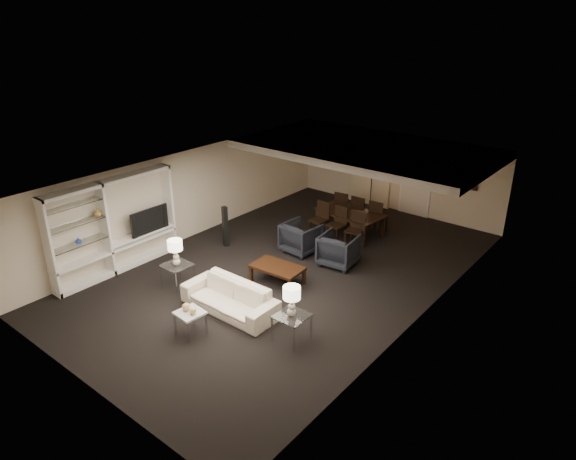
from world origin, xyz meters
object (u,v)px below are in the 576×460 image
(vase_blue, at_px, (78,241))
(chair_fm, at_px, (361,211))
(side_table_right, at_px, (292,328))
(chair_fl, at_px, (344,207))
(table_lamp_right, at_px, (292,301))
(chair_nl, at_px, (319,219))
(chair_nr, at_px, (355,230))
(table_lamp_left, at_px, (176,253))
(floor_speaker, at_px, (225,226))
(armchair_left, at_px, (301,238))
(armchair_right, at_px, (339,250))
(television, at_px, (147,220))
(vase_amber, at_px, (97,213))
(chair_fr, at_px, (379,216))
(pendant_light, at_px, (374,167))
(side_table_left, at_px, (178,276))
(dining_table, at_px, (349,223))
(coffee_table, at_px, (277,274))
(sofa, at_px, (230,298))
(marble_table, at_px, (191,323))
(chair_nm, at_px, (336,225))
(floor_lamp, at_px, (371,186))

(vase_blue, distance_m, chair_fm, 7.81)
(side_table_right, distance_m, chair_fl, 6.30)
(chair_fl, height_order, chair_fm, same)
(table_lamp_right, distance_m, vase_blue, 5.37)
(chair_nl, xyz_separation_m, chair_nr, (1.20, 0.00, 0.00))
(table_lamp_left, bearing_deg, floor_speaker, 107.71)
(armchair_left, bearing_deg, side_table_right, 128.30)
(armchair_right, bearing_deg, television, 26.49)
(chair_fl, bearing_deg, vase_amber, 60.70)
(vase_blue, height_order, chair_fr, vase_blue)
(pendant_light, bearing_deg, side_table_left, -107.51)
(television, distance_m, dining_table, 5.61)
(armchair_right, distance_m, dining_table, 1.99)
(coffee_table, relative_size, armchair_right, 1.34)
(table_lamp_left, distance_m, chair_nr, 4.91)
(sofa, relative_size, chair_nr, 2.21)
(marble_table, height_order, chair_nm, chair_nm)
(armchair_left, height_order, television, television)
(pendant_light, height_order, sofa, pendant_light)
(pendant_light, relative_size, armchair_right, 0.58)
(vase_blue, relative_size, floor_lamp, 0.11)
(chair_fm, bearing_deg, vase_blue, 65.29)
(pendant_light, bearing_deg, chair_nl, -126.84)
(side_table_left, relative_size, floor_lamp, 0.42)
(side_table_right, xyz_separation_m, floor_speaker, (-4.14, 2.30, 0.29))
(vase_blue, height_order, chair_nm, vase_blue)
(side_table_left, height_order, chair_nl, chair_nl)
(armchair_right, xyz_separation_m, vase_amber, (-4.10, -4.05, 1.24))
(chair_nl, relative_size, chair_fm, 1.00)
(television, bearing_deg, chair_fl, -26.75)
(floor_speaker, bearing_deg, pendant_light, 66.91)
(marble_table, height_order, floor_lamp, floor_lamp)
(sofa, xyz_separation_m, side_table_right, (1.70, 0.00, -0.04))
(pendant_light, bearing_deg, chair_fr, 3.72)
(sofa, relative_size, chair_fl, 2.21)
(table_lamp_left, xyz_separation_m, television, (-1.77, 0.56, 0.19))
(table_lamp_left, xyz_separation_m, chair_nl, (0.85, 4.45, -0.38))
(chair_nl, relative_size, chair_fl, 1.00)
(coffee_table, relative_size, chair_nm, 1.21)
(table_lamp_left, xyz_separation_m, vase_amber, (-1.80, -0.75, 0.77))
(television, distance_m, chair_fm, 6.13)
(table_lamp_right, bearing_deg, floor_speaker, 150.87)
(side_table_left, distance_m, floor_speaker, 2.44)
(pendant_light, xyz_separation_m, armchair_left, (-0.71, -2.44, -1.51))
(marble_table, bearing_deg, dining_table, 92.33)
(side_table_left, relative_size, table_lamp_right, 0.97)
(side_table_left, bearing_deg, pendant_light, 72.49)
(armchair_right, xyz_separation_m, floor_lamp, (-1.50, 4.14, 0.32))
(chair_nm, height_order, chair_fl, same)
(television, bearing_deg, chair_nm, -39.58)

